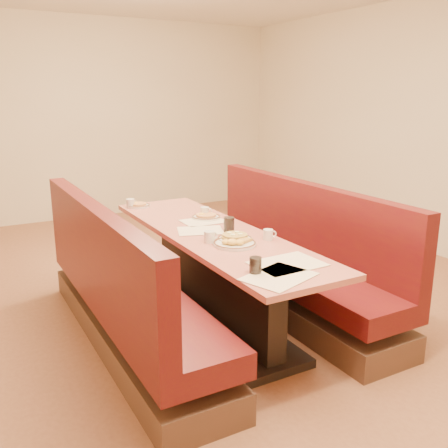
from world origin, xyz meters
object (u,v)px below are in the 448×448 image
booth_right (290,264)px  coffee_mug_d (131,203)px  pancake_plate (235,238)px  coffee_mug_c (205,211)px  soda_tumbler_mid (229,225)px  coffee_mug_b (210,237)px  diner_table (214,278)px  coffee_mug_a (268,234)px  soda_tumbler_near (255,265)px  eggs_plate (235,243)px  booth_left (123,298)px

booth_right → coffee_mug_d: booth_right is taller
pancake_plate → coffee_mug_c: size_ratio=2.46×
soda_tumbler_mid → coffee_mug_b: bearing=-145.2°
coffee_mug_b → booth_right: bearing=5.4°
diner_table → coffee_mug_d: bearing=104.1°
diner_table → coffee_mug_c: bearing=70.2°
coffee_mug_d → coffee_mug_a: bearing=-92.9°
booth_right → soda_tumbler_near: (-0.94, -0.92, 0.44)m
eggs_plate → soda_tumbler_near: bearing=-107.9°
pancake_plate → coffee_mug_b: 0.18m
pancake_plate → eggs_plate: 0.11m
booth_right → coffee_mug_b: size_ratio=23.07×
booth_right → coffee_mug_b: bearing=-165.2°
coffee_mug_a → coffee_mug_c: size_ratio=0.97×
booth_right → coffee_mug_a: bearing=-141.8°
diner_table → coffee_mug_b: size_ratio=23.07×
booth_right → soda_tumbler_mid: bearing=-175.1°
eggs_plate → coffee_mug_b: size_ratio=2.77×
coffee_mug_a → diner_table: bearing=133.9°
coffee_mug_b → soda_tumbler_near: (-0.06, -0.68, 0.01)m
diner_table → eggs_plate: 0.55m
coffee_mug_a → coffee_mug_b: size_ratio=0.94×
coffee_mug_b → coffee_mug_c: size_ratio=1.04×
booth_right → coffee_mug_b: booth_right is taller
eggs_plate → coffee_mug_b: 0.19m
coffee_mug_d → soda_tumbler_mid: 1.22m
coffee_mug_c → soda_tumbler_near: (-0.38, -1.39, 0.01)m
pancake_plate → eggs_plate: bearing=-120.4°
booth_right → coffee_mug_b: 1.01m
booth_right → eggs_plate: size_ratio=8.33×
soda_tumbler_near → soda_tumbler_mid: 0.92m
coffee_mug_d → soda_tumbler_mid: bearing=-94.0°
coffee_mug_c → soda_tumbler_mid: size_ratio=0.93×
diner_table → pancake_plate: 0.49m
eggs_plate → coffee_mug_c: bearing=76.6°
eggs_plate → soda_tumbler_mid: 0.36m
pancake_plate → coffee_mug_b: coffee_mug_b is taller
eggs_plate → coffee_mug_c: size_ratio=2.88×
coffee_mug_c → soda_tumbler_near: 1.44m
coffee_mug_d → soda_tumbler_mid: soda_tumbler_mid is taller
coffee_mug_d → soda_tumbler_near: soda_tumbler_near is taller
soda_tumbler_mid → pancake_plate: bearing=-109.8°
eggs_plate → booth_right: bearing=26.5°
diner_table → coffee_mug_c: size_ratio=23.99×
booth_left → soda_tumbler_mid: bearing=-3.7°
diner_table → pancake_plate: bearing=-84.9°
booth_right → coffee_mug_a: booth_right is taller
coffee_mug_b → coffee_mug_d: 1.34m
booth_right → coffee_mug_c: size_ratio=23.99×
pancake_plate → coffee_mug_d: coffee_mug_d is taller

